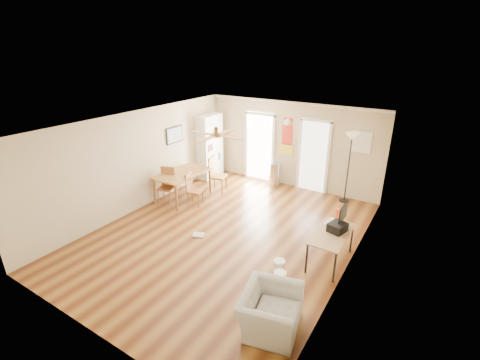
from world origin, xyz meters
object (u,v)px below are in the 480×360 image
Objects in this scene: dining_chair_right_b at (195,189)px; wastebasket_a at (279,266)px; trash_can at (275,174)px; dining_table at (183,185)px; printer at (337,227)px; bookshelf at (210,147)px; torchiere_lamp at (348,168)px; wastebasket_b at (280,278)px; dining_chair_near at (166,186)px; dining_chair_right_a at (218,174)px; computer_desk at (330,248)px; armchair at (270,311)px.

dining_chair_right_b reaches higher than wastebasket_a.
trash_can is (1.24, 2.37, -0.08)m from dining_chair_right_b.
dining_table is 4.50× the size of printer.
dining_chair_right_b is 3.38× the size of wastebasket_a.
torchiere_lamp is at bearing 23.21° from bookshelf.
wastebasket_b is (4.37, -3.76, -0.90)m from bookshelf.
dining_chair_near is at bearing 163.69° from wastebasket_a.
wastebasket_b is (-0.61, -1.29, -0.62)m from printer.
dining_chair_right_a is at bearing 141.70° from wastebasket_a.
bookshelf reaches higher than wastebasket_a.
dining_chair_near is at bearing 97.36° from dining_chair_right_b.
computer_desk is at bearing -47.67° from trash_can.
bookshelf is 6.71m from armchair.
printer is 1.56m from wastebasket_b.
dining_chair_near is at bearing -114.45° from dining_table.
armchair is (0.31, -5.20, -0.67)m from torchiere_lamp.
wastebasket_b is (2.20, -4.18, -0.24)m from trash_can.
printer is at bearing -45.84° from trash_can.
dining_chair_right_b is 0.93× the size of armchair.
dining_chair_right_b is 2.63× the size of printer.
trash_can is 0.76× the size of armchair.
dining_chair_right_b is at bearing 155.45° from wastebasket_a.
wastebasket_a is 0.27× the size of armchair.
dining_table is at bearing 153.84° from wastebasket_b.
printer reaches higher than wastebasket_a.
armchair is at bearing -96.27° from computer_desk.
computer_desk is at bearing -10.40° from bookshelf.
dining_chair_right_b is 0.82m from dining_chair_near.
wastebasket_a is at bearing -21.94° from bookshelf.
wastebasket_a is (2.03, -3.87, -0.24)m from trash_can.
computer_desk is at bearing 50.10° from wastebasket_a.
trash_can is (1.79, 2.22, -0.02)m from dining_table.
bookshelf is at bearing 32.32° from armchair.
wastebasket_a is at bearing -23.26° from dining_table.
bookshelf reaches higher than computer_desk.
dining_chair_right_b is 0.92× the size of dining_chair_near.
wastebasket_a is at bearing -92.42° from torchiere_lamp.
torchiere_lamp is at bearing -84.89° from dining_chair_right_a.
wastebasket_a is (3.28, -2.59, -0.39)m from dining_chair_right_a.
dining_chair_right_a is at bearing -25.48° from bookshelf.
bookshelf is 2.27× the size of dining_chair_right_b.
computer_desk is at bearing -79.75° from torchiere_lamp.
trash_can is 2.79× the size of wastebasket_b.
computer_desk is (4.91, -2.59, -0.70)m from bookshelf.
dining_chair_near is 4.82m from printer.
dining_chair_right_a is 1.79m from trash_can.
dining_chair_right_a is at bearing 59.73° from dining_table.
computer_desk is (0.55, -3.03, -0.65)m from torchiere_lamp.
dining_chair_near is 3.35m from trash_can.
printer reaches higher than wastebasket_b.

